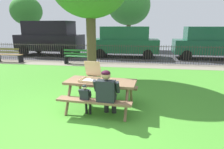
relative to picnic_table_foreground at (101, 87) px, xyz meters
name	(u,v)px	position (x,y,z in m)	size (l,w,h in m)	color
ground	(87,99)	(-0.58, 0.68, -0.61)	(28.00, 12.13, 0.02)	#428C2B
cobblestone_walkway	(113,65)	(-0.58, 6.04, -0.60)	(28.00, 1.40, 0.01)	gray
street_asphalt	(120,55)	(-0.58, 10.01, -0.60)	(28.00, 6.53, 0.01)	#38383D
picnic_table_foreground	(101,87)	(0.00, 0.00, 0.00)	(1.91, 1.61, 0.79)	brown
pizza_box_open	(91,76)	(-0.27, 0.03, 0.29)	(0.51, 0.59, 0.48)	tan
pizza_slice_on_table	(107,80)	(0.15, 0.10, 0.18)	(0.26, 0.19, 0.02)	#F4CB5A
adult_at_table	(107,92)	(0.25, -0.52, 0.06)	(0.62, 0.61, 1.19)	black
child_at_table	(86,97)	(-0.26, -0.51, -0.10)	(0.32, 0.31, 0.82)	black
iron_fence_streetside	(115,53)	(-0.58, 6.74, -0.05)	(19.00, 0.03, 1.07)	#2D2823
park_bench_left	(9,55)	(-6.89, 5.90, -0.18)	(1.60, 0.46, 0.85)	brown
park_bench_center	(78,57)	(-2.55, 5.90, -0.18)	(1.63, 0.60, 0.85)	#2A6A32
parked_car_far_left	(50,37)	(-5.66, 8.99, 0.71)	(4.78, 2.25, 2.46)	black
parked_car_left	(125,41)	(-0.17, 8.99, 0.50)	(4.61, 1.97, 2.08)	#195233
parked_car_center	(210,42)	(5.41, 8.99, 0.50)	(4.63, 2.01, 2.08)	#174A35
far_tree_left	(26,11)	(-10.74, 14.67, 2.95)	(3.15, 3.15, 4.99)	brown
far_tree_midleft	(129,6)	(-0.33, 14.67, 3.32)	(3.95, 3.95, 5.71)	brown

